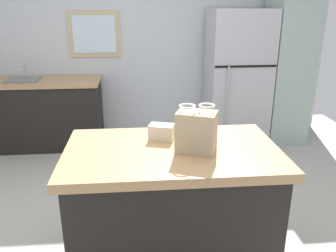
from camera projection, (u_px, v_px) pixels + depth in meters
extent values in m
plane|color=#ADA89E|center=(154.00, 237.00, 2.82)|extent=(6.15, 6.15, 0.00)
cube|color=silver|center=(143.00, 43.00, 4.75)|extent=(5.12, 0.10, 2.57)
cube|color=#CCB78C|center=(95.00, 34.00, 4.60)|extent=(0.68, 0.04, 0.60)
cube|color=white|center=(94.00, 34.00, 4.58)|extent=(0.56, 0.02, 0.48)
cube|color=black|center=(172.00, 213.00, 2.40)|extent=(1.31, 0.76, 0.85)
cube|color=tan|center=(172.00, 153.00, 2.25)|extent=(1.39, 0.84, 0.06)
cube|color=#B7B7BC|center=(237.00, 78.00, 4.59)|extent=(0.78, 0.68, 1.75)
cube|color=black|center=(246.00, 66.00, 4.20)|extent=(0.77, 0.01, 0.02)
cylinder|color=#B7B7BC|center=(227.00, 98.00, 4.28)|extent=(0.02, 0.02, 0.79)
cube|color=#9EB2A8|center=(287.00, 66.00, 4.60)|extent=(0.51, 0.65, 2.03)
cube|color=black|center=(45.00, 115.00, 4.55)|extent=(1.45, 0.64, 0.84)
cube|color=tan|center=(41.00, 82.00, 4.40)|extent=(1.49, 0.68, 0.04)
cube|color=slate|center=(23.00, 84.00, 4.39)|extent=(0.40, 0.32, 0.14)
cylinder|color=#B7B7BC|center=(25.00, 71.00, 4.48)|extent=(0.03, 0.03, 0.18)
cylinder|color=#B7B7BC|center=(23.00, 66.00, 4.38)|extent=(0.02, 0.14, 0.02)
cube|color=tan|center=(196.00, 132.00, 2.16)|extent=(0.28, 0.24, 0.26)
torus|color=white|center=(187.00, 106.00, 2.09)|extent=(0.13, 0.13, 0.01)
torus|color=white|center=(207.00, 106.00, 2.10)|extent=(0.13, 0.13, 0.01)
cube|color=beige|center=(161.00, 132.00, 2.38)|extent=(0.19, 0.15, 0.11)
cylinder|color=#4C9956|center=(201.00, 125.00, 2.46)|extent=(0.07, 0.07, 0.14)
cone|color=#4C9956|center=(201.00, 113.00, 2.44)|extent=(0.06, 0.06, 0.03)
cylinder|color=red|center=(201.00, 109.00, 2.43)|extent=(0.03, 0.03, 0.02)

